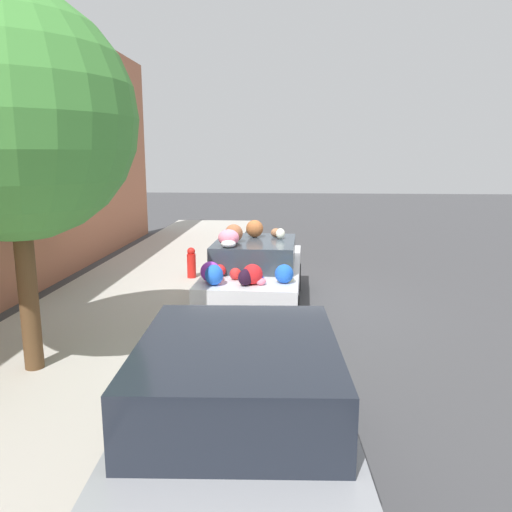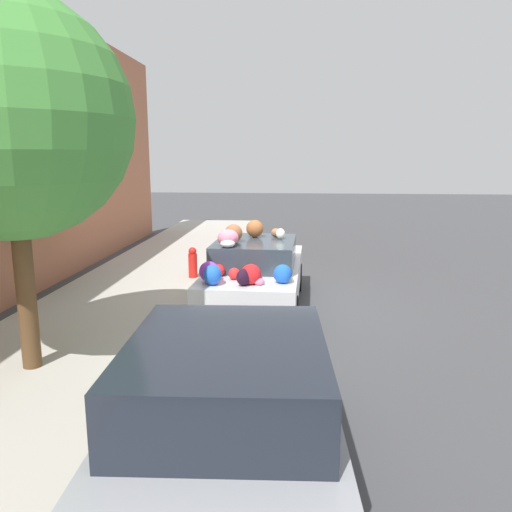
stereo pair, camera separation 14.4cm
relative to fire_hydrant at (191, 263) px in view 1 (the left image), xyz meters
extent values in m
plane|color=#424244|center=(-1.70, -1.70, -0.47)|extent=(60.00, 60.00, 0.00)
cube|color=#B2ADA3|center=(-1.70, 1.00, -0.41)|extent=(24.00, 3.20, 0.13)
cube|color=#B26B4C|center=(-1.70, 3.25, 2.52)|extent=(18.00, 0.30, 5.99)
cube|color=#195919|center=(-1.16, 2.65, 1.70)|extent=(2.70, 0.90, 0.55)
cylinder|color=brown|center=(-5.04, 1.09, 0.72)|extent=(0.24, 0.24, 2.14)
sphere|color=#47933D|center=(-5.04, 1.09, 2.83)|extent=(2.96, 2.96, 2.96)
cylinder|color=red|center=(0.00, 0.00, -0.07)|extent=(0.20, 0.20, 0.55)
sphere|color=red|center=(0.00, 0.00, 0.26)|extent=(0.18, 0.18, 0.18)
cube|color=silver|center=(-1.70, -1.59, 0.10)|extent=(4.08, 1.77, 0.56)
cube|color=#333D47|center=(-1.87, -1.59, 0.61)|extent=(1.86, 1.51, 0.46)
cylinder|color=black|center=(-0.43, -0.87, -0.18)|extent=(0.59, 0.20, 0.59)
cylinder|color=black|center=(-0.48, -2.38, -0.18)|extent=(0.59, 0.20, 0.59)
cylinder|color=black|center=(-2.93, -0.80, -0.18)|extent=(0.59, 0.20, 0.59)
cylinder|color=black|center=(-2.98, -2.31, -0.18)|extent=(0.59, 0.20, 0.59)
ellipsoid|color=white|center=(0.06, -1.46, 0.47)|extent=(0.20, 0.21, 0.17)
sphere|color=yellow|center=(-0.05, -1.14, 0.51)|extent=(0.35, 0.35, 0.25)
ellipsoid|color=white|center=(-1.65, -2.05, 0.95)|extent=(0.23, 0.23, 0.20)
sphere|color=brown|center=(-2.06, -1.21, 1.01)|extent=(0.37, 0.37, 0.33)
sphere|color=red|center=(-2.81, -1.05, 0.49)|extent=(0.25, 0.25, 0.21)
ellipsoid|color=#8C5C3F|center=(-1.42, -1.96, 0.93)|extent=(0.18, 0.21, 0.17)
ellipsoid|color=white|center=(-0.64, -1.04, 0.49)|extent=(0.35, 0.36, 0.22)
sphere|color=purple|center=(-3.17, -0.95, 0.55)|extent=(0.34, 0.34, 0.33)
sphere|color=red|center=(-2.93, -1.62, 0.50)|extent=(0.30, 0.30, 0.23)
ellipsoid|color=pink|center=(-2.47, -1.17, 0.99)|extent=(0.47, 0.46, 0.29)
sphere|color=blue|center=(-3.26, -1.75, 0.46)|extent=(0.20, 0.20, 0.16)
ellipsoid|color=white|center=(-2.61, -1.18, 0.91)|extent=(0.35, 0.35, 0.13)
sphere|color=white|center=(-0.56, -1.44, 0.49)|extent=(0.24, 0.24, 0.21)
sphere|color=blue|center=(-3.18, -2.14, 0.53)|extent=(0.31, 0.31, 0.30)
ellipsoid|color=pink|center=(-3.33, -1.78, 0.44)|extent=(0.20, 0.21, 0.11)
ellipsoid|color=red|center=(-0.37, -1.98, 0.44)|extent=(0.16, 0.17, 0.12)
sphere|color=red|center=(-3.01, -1.34, 0.48)|extent=(0.23, 0.23, 0.20)
sphere|color=yellow|center=(-2.98, -2.18, 0.48)|extent=(0.21, 0.21, 0.20)
sphere|color=green|center=(-0.35, -1.35, 0.49)|extent=(0.30, 0.30, 0.22)
sphere|color=red|center=(-3.29, -1.65, 0.54)|extent=(0.44, 0.44, 0.33)
sphere|color=#98552C|center=(-1.46, -1.55, 1.01)|extent=(0.47, 0.47, 0.33)
ellipsoid|color=black|center=(-3.37, -1.55, 0.52)|extent=(0.40, 0.35, 0.27)
ellipsoid|color=blue|center=(-3.38, -1.04, 0.54)|extent=(0.40, 0.37, 0.32)
cube|color=gray|center=(-7.21, -1.84, 0.14)|extent=(4.15, 1.92, 0.65)
cube|color=#1E232D|center=(-7.37, -1.84, 0.73)|extent=(1.91, 1.60, 0.54)
cylinder|color=black|center=(-5.99, -0.99, -0.19)|extent=(0.58, 0.21, 0.57)
cylinder|color=black|center=(-5.91, -2.56, -0.19)|extent=(0.58, 0.21, 0.57)
camera|label=1|loc=(-10.95, -2.23, 2.38)|focal=35.00mm
camera|label=2|loc=(-10.94, -2.37, 2.38)|focal=35.00mm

